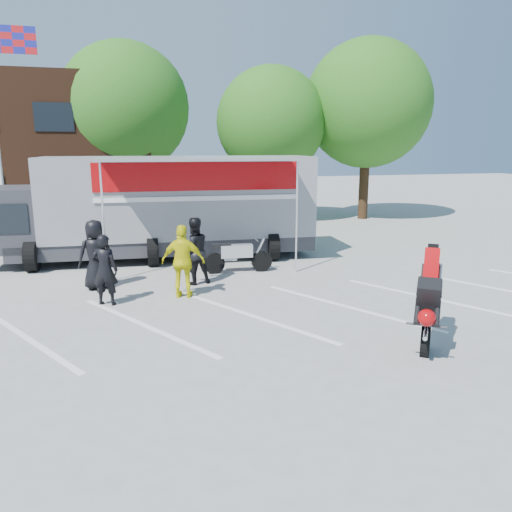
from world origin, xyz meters
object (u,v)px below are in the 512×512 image
tree_right (368,104)px  spectator_leather_a (96,255)px  flagpole (2,109)px  parked_motorcycle (238,272)px  tree_mid (271,122)px  spectator_leather_b (105,270)px  transporter_truck (168,258)px  stunt_bike_rider (426,341)px  spectator_hivis (183,261)px  tree_left (125,108)px  spectator_leather_c (194,251)px

tree_right → spectator_leather_a: bearing=-142.4°
flagpole → parked_motorcycle: (7.09, -5.03, -5.05)m
tree_mid → spectator_leather_b: tree_mid is taller
transporter_truck → stunt_bike_rider: transporter_truck is taller
flagpole → spectator_hivis: bearing=-54.2°
flagpole → tree_left: tree_left is taller
parked_motorcycle → tree_left: bearing=18.8°
stunt_bike_rider → spectator_hivis: size_ratio=1.17×
spectator_leather_c → parked_motorcycle: bearing=-161.5°
spectator_leather_a → spectator_leather_c: 2.63m
tree_right → spectator_leather_b: 18.23m
tree_right → spectator_leather_a: tree_right is taller
transporter_truck → spectator_leather_a: (-2.22, -3.28, 0.95)m
tree_right → spectator_hivis: size_ratio=4.86×
tree_right → spectator_leather_c: tree_right is taller
stunt_bike_rider → tree_right: bearing=103.0°
spectator_leather_c → tree_right: bearing=-148.2°
parked_motorcycle → tree_right: bearing=-39.5°
transporter_truck → stunt_bike_rider: bearing=-61.0°
tree_left → spectator_leather_b: 14.10m
tree_mid → transporter_truck: size_ratio=0.71×
tree_left → transporter_truck: 10.16m
tree_mid → stunt_bike_rider: bearing=-96.4°
tree_left → tree_right: bearing=-7.1°
tree_right → transporter_truck: tree_right is taller
tree_mid → spectator_hivis: tree_mid is taller
parked_motorcycle → stunt_bike_rider: stunt_bike_rider is taller
tree_mid → parked_motorcycle: 11.93m
tree_mid → spectator_leather_a: bearing=-127.6°
tree_mid → spectator_leather_b: 15.19m
parked_motorcycle → spectator_leather_c: bearing=125.4°
flagpole → spectator_hivis: flagpole is taller
spectator_leather_b → spectator_hivis: size_ratio=0.93×
tree_left → spectator_hivis: tree_left is taller
tree_right → parked_motorcycle: 14.46m
parked_motorcycle → spectator_leather_b: size_ratio=1.23×
tree_left → stunt_bike_rider: 18.98m
tree_right → stunt_bike_rider: bearing=-113.3°
tree_left → tree_right: size_ratio=0.95×
transporter_truck → spectator_hivis: spectator_hivis is taller
tree_left → transporter_truck: tree_left is taller
spectator_leather_b → spectator_leather_a: bearing=-60.3°
spectator_leather_a → spectator_leather_b: size_ratio=1.08×
tree_mid → spectator_hivis: bearing=-116.7°
transporter_truck → tree_left: bearing=100.4°
flagpole → transporter_truck: bearing=-25.2°
spectator_leather_b → transporter_truck: bearing=-91.9°
stunt_bike_rider → spectator_hivis: (-4.25, 4.27, 0.94)m
spectator_leather_a → tree_mid: bearing=-142.6°
spectator_leather_a → spectator_hivis: (2.17, -1.41, -0.01)m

